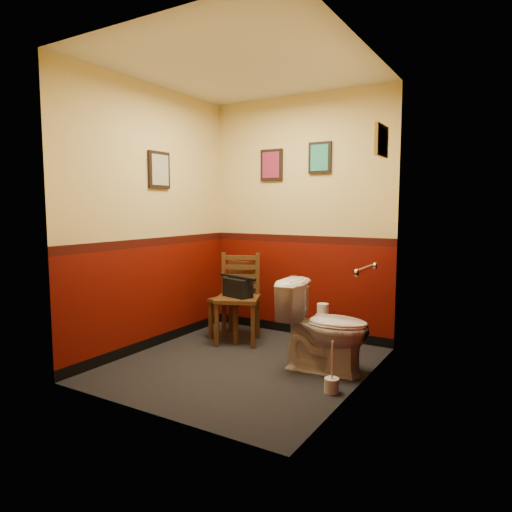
{
  "coord_description": "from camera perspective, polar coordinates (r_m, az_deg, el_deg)",
  "views": [
    {
      "loc": [
        2.24,
        -3.48,
        1.47
      ],
      "look_at": [
        0.0,
        0.25,
        1.0
      ],
      "focal_mm": 32.0,
      "sensor_mm": 36.0,
      "label": 1
    }
  ],
  "objects": [
    {
      "name": "floor",
      "position": [
        4.4,
        -1.72,
        -13.38
      ],
      "size": [
        2.2,
        2.4,
        0.0
      ],
      "primitive_type": "cube",
      "color": "black",
      "rests_on": "ground"
    },
    {
      "name": "ceiling",
      "position": [
        4.32,
        -1.85,
        22.69
      ],
      "size": [
        2.2,
        2.4,
        0.0
      ],
      "primitive_type": "cube",
      "rotation": [
        3.14,
        0.0,
        0.0
      ],
      "color": "silver",
      "rests_on": "ground"
    },
    {
      "name": "wall_back",
      "position": [
        5.2,
        5.42,
        4.81
      ],
      "size": [
        2.2,
        0.0,
        2.7
      ],
      "primitive_type": "cube",
      "rotation": [
        1.57,
        0.0,
        0.0
      ],
      "color": "#540B04",
      "rests_on": "ground"
    },
    {
      "name": "wall_front",
      "position": [
        3.2,
        -13.5,
        3.84
      ],
      "size": [
        2.2,
        0.0,
        2.7
      ],
      "primitive_type": "cube",
      "rotation": [
        -1.57,
        0.0,
        0.0
      ],
      "color": "#540B04",
      "rests_on": "ground"
    },
    {
      "name": "wall_left",
      "position": [
        4.83,
        -12.86,
        4.58
      ],
      "size": [
        0.0,
        2.4,
        2.7
      ],
      "primitive_type": "cube",
      "rotation": [
        1.57,
        0.0,
        1.57
      ],
      "color": "#540B04",
      "rests_on": "ground"
    },
    {
      "name": "wall_right",
      "position": [
        3.67,
        12.86,
        4.13
      ],
      "size": [
        0.0,
        2.4,
        2.7
      ],
      "primitive_type": "cube",
      "rotation": [
        1.57,
        0.0,
        -1.57
      ],
      "color": "#540B04",
      "rests_on": "ground"
    },
    {
      "name": "grab_bar",
      "position": [
        3.95,
        13.43,
        -1.58
      ],
      "size": [
        0.05,
        0.56,
        0.06
      ],
      "color": "silver",
      "rests_on": "wall_right"
    },
    {
      "name": "framed_print_back_a",
      "position": [
        5.36,
        1.95,
        11.29
      ],
      "size": [
        0.28,
        0.04,
        0.36
      ],
      "color": "black",
      "rests_on": "wall_back"
    },
    {
      "name": "framed_print_back_b",
      "position": [
        5.1,
        7.98,
        12.06
      ],
      "size": [
        0.26,
        0.04,
        0.34
      ],
      "color": "black",
      "rests_on": "wall_back"
    },
    {
      "name": "framed_print_left",
      "position": [
        4.9,
        -12.01,
        10.47
      ],
      "size": [
        0.04,
        0.3,
        0.38
      ],
      "color": "black",
      "rests_on": "wall_left"
    },
    {
      "name": "framed_print_right",
      "position": [
        4.29,
        15.4,
        13.72
      ],
      "size": [
        0.04,
        0.34,
        0.28
      ],
      "color": "olive",
      "rests_on": "wall_right"
    },
    {
      "name": "toilet",
      "position": [
        4.17,
        8.57,
        -8.8
      ],
      "size": [
        0.85,
        0.52,
        0.8
      ],
      "primitive_type": "imported",
      "rotation": [
        0.0,
        0.0,
        1.65
      ],
      "color": "white",
      "rests_on": "floor"
    },
    {
      "name": "toilet_brush",
      "position": [
        3.81,
        9.44,
        -15.54
      ],
      "size": [
        0.12,
        0.12,
        0.42
      ],
      "color": "silver",
      "rests_on": "floor"
    },
    {
      "name": "chair_left",
      "position": [
        5.14,
        -2.61,
        -5.39
      ],
      "size": [
        0.44,
        0.44,
        0.88
      ],
      "rotation": [
        0.0,
        0.0,
        -0.08
      ],
      "color": "#4C2F16",
      "rests_on": "floor"
    },
    {
      "name": "chair_right",
      "position": [
        4.99,
        -2.2,
        -5.26
      ],
      "size": [
        0.59,
        0.59,
        0.96
      ],
      "rotation": [
        0.0,
        0.0,
        0.41
      ],
      "color": "#4C2F16",
      "rests_on": "floor"
    },
    {
      "name": "handbag",
      "position": [
        4.93,
        -2.29,
        -3.96
      ],
      "size": [
        0.35,
        0.24,
        0.23
      ],
      "rotation": [
        0.0,
        0.0,
        -0.25
      ],
      "color": "black",
      "rests_on": "chair_right"
    },
    {
      "name": "tp_stack",
      "position": [
        4.98,
        8.27,
        -8.82
      ],
      "size": [
        0.26,
        0.16,
        0.45
      ],
      "color": "silver",
      "rests_on": "floor"
    }
  ]
}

